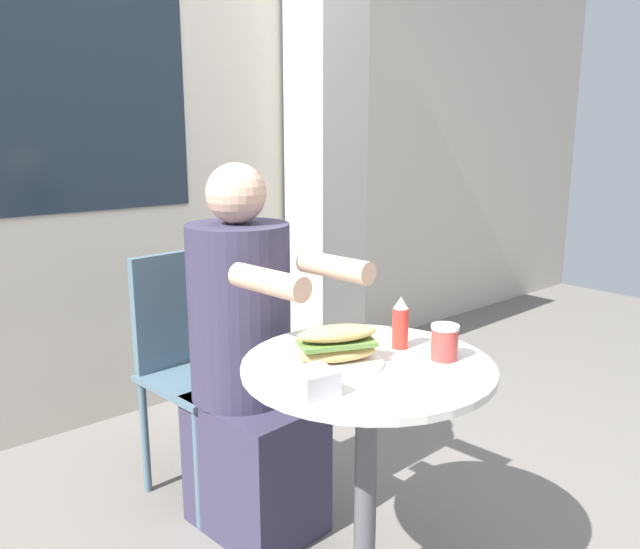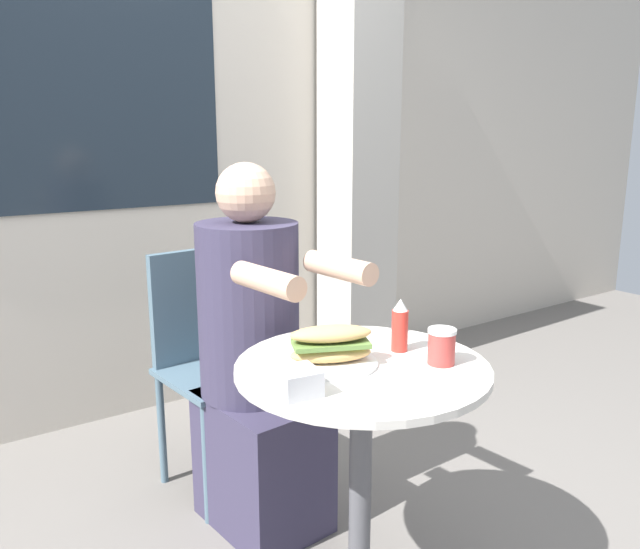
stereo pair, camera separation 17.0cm
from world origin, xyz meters
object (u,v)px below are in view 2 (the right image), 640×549
at_px(sandwich_on_plate, 331,348).
at_px(cafe_table, 361,433).
at_px(diner_chair, 208,346).
at_px(condiment_bottle, 400,326).
at_px(seated_diner, 256,373).
at_px(drink_cup, 442,346).

bearing_deg(sandwich_on_plate, cafe_table, -34.10).
height_order(diner_chair, sandwich_on_plate, diner_chair).
xyz_separation_m(sandwich_on_plate, condiment_bottle, (0.21, -0.02, 0.03)).
bearing_deg(seated_diner, drink_cup, 102.78).
xyz_separation_m(cafe_table, seated_diner, (-0.03, 0.51, 0.01)).
relative_size(sandwich_on_plate, drink_cup, 2.58).
height_order(cafe_table, seated_diner, seated_diner).
distance_m(drink_cup, condiment_bottle, 0.14).
distance_m(diner_chair, condiment_bottle, 0.89).
bearing_deg(diner_chair, drink_cup, 97.24).
height_order(drink_cup, condiment_bottle, condiment_bottle).
xyz_separation_m(cafe_table, drink_cup, (0.17, -0.11, 0.24)).
relative_size(diner_chair, drink_cup, 9.34).
xyz_separation_m(sandwich_on_plate, drink_cup, (0.23, -0.16, 0.00)).
height_order(sandwich_on_plate, condiment_bottle, condiment_bottle).
bearing_deg(cafe_table, sandwich_on_plate, 145.90).
bearing_deg(condiment_bottle, seated_diner, 110.29).
relative_size(cafe_table, condiment_bottle, 4.88).
distance_m(sandwich_on_plate, drink_cup, 0.28).
bearing_deg(cafe_table, seated_diner, 93.65).
relative_size(cafe_table, sandwich_on_plate, 2.95).
distance_m(cafe_table, seated_diner, 0.51).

